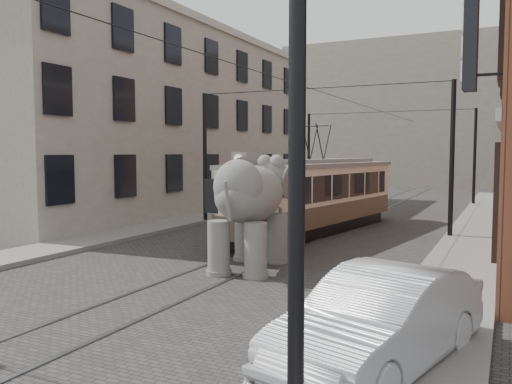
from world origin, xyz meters
The scene contains 10 objects.
ground centered at (0.00, 0.00, 0.00)m, with size 120.00×120.00×0.00m, color #3A3836.
tram_rails centered at (0.00, 0.00, 0.01)m, with size 1.54×80.00×0.02m, color slate, non-canonical shape.
sidewalk_right centered at (6.00, 0.00, 0.07)m, with size 2.00×60.00×0.15m, color slate.
sidewalk_left centered at (-6.50, 0.00, 0.07)m, with size 2.00×60.00×0.15m, color slate.
stucco_building centered at (-11.00, 10.00, 5.00)m, with size 7.00×24.00×10.00m, color gray.
distant_block centered at (0.00, 40.00, 7.00)m, with size 28.00×10.00×14.00m, color gray.
catenary centered at (-0.20, 5.00, 3.00)m, with size 11.00×30.20×6.00m, color black, non-canonical shape.
tram centered at (0.06, 5.40, 2.20)m, with size 2.29×11.09×4.40m, color beige, non-canonical shape.
elephant centered at (0.59, -1.80, 1.63)m, with size 2.93×5.31×3.25m, color slate, non-canonical shape.
parked_car centered at (5.49, -7.19, 0.75)m, with size 1.60×4.56×1.50m, color #AAABAF.
Camera 1 is at (7.17, -15.07, 3.28)m, focal length 37.07 mm.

